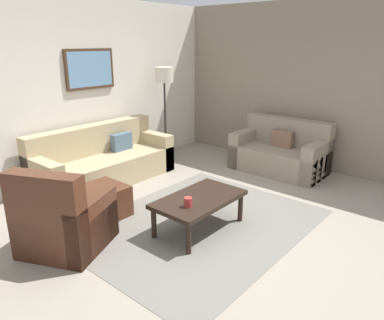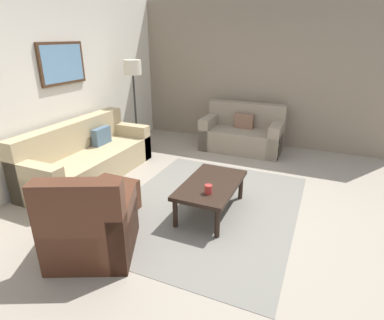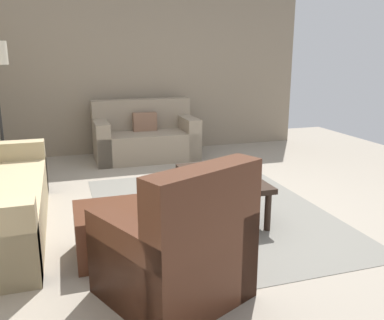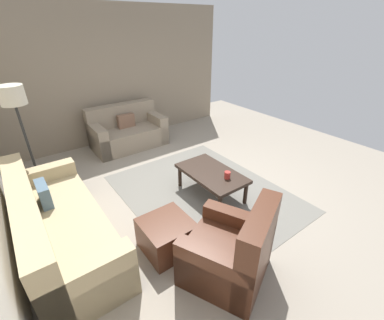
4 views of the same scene
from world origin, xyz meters
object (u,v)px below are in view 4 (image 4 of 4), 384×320
at_px(couch_main, 55,229).
at_px(cup, 227,175).
at_px(couch_loveseat, 127,132).
at_px(armchair_leather, 233,255).
at_px(ottoman, 167,235).
at_px(lamp_standing, 16,108).
at_px(coffee_table, 211,175).

distance_m(couch_main, cup, 2.33).
xyz_separation_m(couch_loveseat, armchair_leather, (-3.84, 0.54, 0.01)).
bearing_deg(ottoman, cup, -77.56).
bearing_deg(lamp_standing, ottoman, -155.35).
xyz_separation_m(ottoman, coffee_table, (0.54, -1.15, 0.16)).
height_order(couch_loveseat, ottoman, couch_loveseat).
xyz_separation_m(couch_main, cup, (-0.51, -2.26, 0.16)).
xyz_separation_m(coffee_table, cup, (-0.27, -0.07, 0.10)).
relative_size(couch_loveseat, lamp_standing, 0.89).
bearing_deg(couch_loveseat, cup, -173.31).
height_order(ottoman, cup, cup).
bearing_deg(ottoman, couch_main, 53.51).
relative_size(couch_main, couch_loveseat, 1.47).
relative_size(ottoman, cup, 5.31).
bearing_deg(cup, couch_main, 77.42).
relative_size(armchair_leather, lamp_standing, 0.62).
distance_m(couch_loveseat, ottoman, 3.22).
height_order(couch_main, coffee_table, couch_main).
relative_size(couch_main, armchair_leather, 2.12).
bearing_deg(lamp_standing, coffee_table, -127.30).
distance_m(cup, lamp_standing, 3.08).
xyz_separation_m(couch_main, lamp_standing, (1.41, -0.05, 1.11)).
bearing_deg(coffee_table, couch_main, 83.98).
bearing_deg(coffee_table, couch_loveseat, 5.91).
height_order(armchair_leather, coffee_table, armchair_leather).
height_order(couch_main, cup, couch_main).
relative_size(couch_loveseat, ottoman, 2.73).
xyz_separation_m(couch_main, coffee_table, (-0.23, -2.20, 0.06)).
relative_size(coffee_table, cup, 10.43).
relative_size(armchair_leather, ottoman, 1.90).
bearing_deg(couch_loveseat, couch_main, 140.20).
relative_size(armchair_leather, coffee_table, 0.97).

